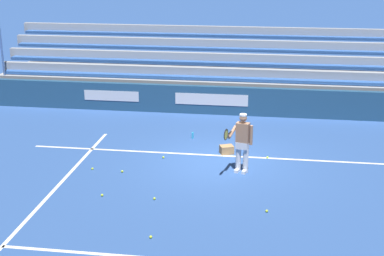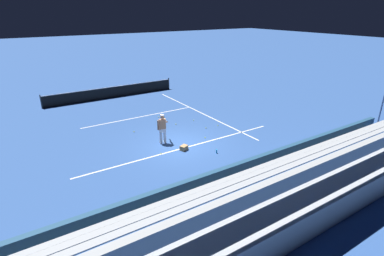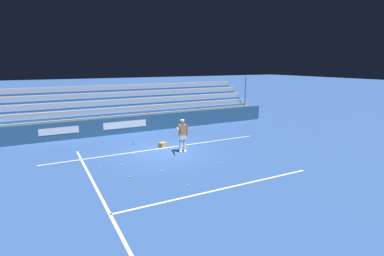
{
  "view_description": "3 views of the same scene",
  "coord_description": "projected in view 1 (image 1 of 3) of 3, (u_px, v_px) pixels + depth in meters",
  "views": [
    {
      "loc": [
        -1.33,
        14.84,
        5.96
      ],
      "look_at": [
        0.64,
        1.2,
        1.42
      ],
      "focal_mm": 50.0,
      "sensor_mm": 36.0,
      "label": 1
    },
    {
      "loc": [
        -7.67,
        -13.16,
        7.06
      ],
      "look_at": [
        0.83,
        0.04,
        0.81
      ],
      "focal_mm": 28.0,
      "sensor_mm": 36.0,
      "label": 2
    },
    {
      "loc": [
        5.79,
        14.03,
        4.51
      ],
      "look_at": [
        -1.39,
        0.43,
        1.17
      ],
      "focal_mm": 28.0,
      "sensor_mm": 36.0,
      "label": 3
    }
  ],
  "objects": [
    {
      "name": "tennis_player",
      "position": [
        242.0,
        142.0,
        14.98
      ],
      "size": [
        0.75,
        0.95,
        1.71
      ],
      "color": "silver",
      "rests_on": "ground"
    },
    {
      "name": "ground_plane",
      "position": [
        219.0,
        162.0,
        16.0
      ],
      "size": [
        160.0,
        160.0,
        0.0
      ],
      "primitive_type": "plane",
      "color": "#2D5193"
    },
    {
      "name": "bleacher_stand",
      "position": [
        235.0,
        82.0,
        22.5
      ],
      "size": [
        19.65,
        3.2,
        3.4
      ],
      "color": "#9EA3A8",
      "rests_on": "ground"
    },
    {
      "name": "tennis_ball_far_left",
      "position": [
        163.0,
        157.0,
        16.24
      ],
      "size": [
        0.07,
        0.07,
        0.07
      ],
      "primitive_type": "sphere",
      "color": "#CCE533",
      "rests_on": "ground"
    },
    {
      "name": "tennis_ball_midcourt",
      "position": [
        267.0,
        157.0,
        16.24
      ],
      "size": [
        0.07,
        0.07,
        0.07
      ],
      "primitive_type": "sphere",
      "color": "#CCE533",
      "rests_on": "ground"
    },
    {
      "name": "tennis_ball_near_player",
      "position": [
        151.0,
        237.0,
        11.69
      ],
      "size": [
        0.07,
        0.07,
        0.07
      ],
      "primitive_type": "sphere",
      "color": "#CCE533",
      "rests_on": "ground"
    },
    {
      "name": "tennis_ball_by_box",
      "position": [
        92.0,
        169.0,
        15.39
      ],
      "size": [
        0.07,
        0.07,
        0.07
      ],
      "primitive_type": "sphere",
      "color": "#CCE533",
      "rests_on": "ground"
    },
    {
      "name": "tennis_ball_toward_net",
      "position": [
        267.0,
        211.0,
        12.87
      ],
      "size": [
        0.07,
        0.07,
        0.07
      ],
      "primitive_type": "sphere",
      "color": "#CCE533",
      "rests_on": "ground"
    },
    {
      "name": "tennis_ball_stray_back",
      "position": [
        154.0,
        199.0,
        13.52
      ],
      "size": [
        0.07,
        0.07,
        0.07
      ],
      "primitive_type": "sphere",
      "color": "#CCE533",
      "rests_on": "ground"
    },
    {
      "name": "court_sideline_white",
      "position": [
        32.0,
        214.0,
        12.79
      ],
      "size": [
        0.1,
        12.0,
        0.01
      ],
      "primitive_type": "cube",
      "color": "white",
      "rests_on": "ground"
    },
    {
      "name": "ball_box_cardboard",
      "position": [
        227.0,
        150.0,
        16.61
      ],
      "size": [
        0.48,
        0.43,
        0.26
      ],
      "primitive_type": "cube",
      "rotation": [
        0.0,
        0.0,
        0.4
      ],
      "color": "#A87F51",
      "rests_on": "ground"
    },
    {
      "name": "court_baseline_white",
      "position": [
        220.0,
        156.0,
        16.47
      ],
      "size": [
        12.0,
        0.1,
        0.01
      ],
      "primitive_type": "cube",
      "color": "white",
      "rests_on": "ground"
    },
    {
      "name": "water_bottle",
      "position": [
        193.0,
        135.0,
        17.96
      ],
      "size": [
        0.07,
        0.07,
        0.22
      ],
      "primitive_type": "cylinder",
      "color": "#33B2E5",
      "rests_on": "ground"
    },
    {
      "name": "tennis_ball_on_baseline",
      "position": [
        122.0,
        171.0,
        15.2
      ],
      "size": [
        0.07,
        0.07,
        0.07
      ],
      "primitive_type": "sphere",
      "color": "#CCE533",
      "rests_on": "ground"
    },
    {
      "name": "back_wall_sponsor_board",
      "position": [
        231.0,
        101.0,
        20.47
      ],
      "size": [
        20.68,
        0.25,
        1.1
      ],
      "color": "navy",
      "rests_on": "ground"
    },
    {
      "name": "tennis_ball_far_right",
      "position": [
        102.0,
        195.0,
        13.71
      ],
      "size": [
        0.07,
        0.07,
        0.07
      ],
      "primitive_type": "sphere",
      "color": "#CCE533",
      "rests_on": "ground"
    }
  ]
}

